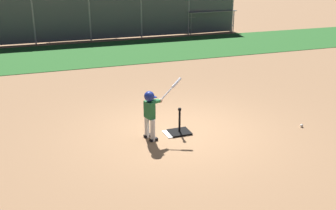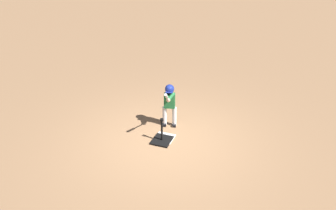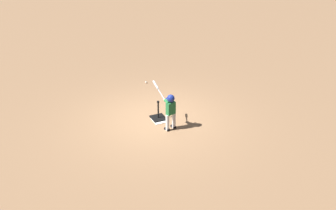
{
  "view_description": "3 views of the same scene",
  "coord_description": "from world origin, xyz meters",
  "views": [
    {
      "loc": [
        -3.12,
        -7.88,
        3.72
      ],
      "look_at": [
        -0.24,
        0.07,
        0.66
      ],
      "focal_mm": 42.0,
      "sensor_mm": 36.0,
      "label": 1
    },
    {
      "loc": [
        7.19,
        2.79,
        5.15
      ],
      "look_at": [
        -0.73,
        -0.21,
        0.59
      ],
      "focal_mm": 42.0,
      "sensor_mm": 36.0,
      "label": 2
    },
    {
      "loc": [
        -8.46,
        3.34,
        5.02
      ],
      "look_at": [
        -0.68,
        -0.13,
        0.78
      ],
      "focal_mm": 35.0,
      "sensor_mm": 36.0,
      "label": 3
    }
  ],
  "objects": [
    {
      "name": "baseball",
      "position": [
        2.89,
        -0.76,
        0.04
      ],
      "size": [
        0.07,
        0.07,
        0.07
      ],
      "primitive_type": "sphere",
      "color": "white",
      "rests_on": "ground_plane"
    },
    {
      "name": "home_plate",
      "position": [
        -0.15,
        -0.08,
        0.01
      ],
      "size": [
        0.45,
        0.45,
        0.02
      ],
      "primitive_type": "cube",
      "rotation": [
        0.0,
        0.0,
        0.02
      ],
      "color": "white",
      "rests_on": "ground_plane"
    },
    {
      "name": "bleachers_right_center",
      "position": [
        6.76,
        13.37,
        0.6
      ],
      "size": [
        3.17,
        2.75,
        1.22
      ],
      "color": "gray",
      "rests_on": "ground_plane"
    },
    {
      "name": "backstop_fence",
      "position": [
        0.0,
        12.31,
        1.2
      ],
      "size": [
        16.25,
        0.08,
        2.3
      ],
      "color": "#9E9EA3",
      "rests_on": "ground_plane"
    },
    {
      "name": "ground_plane",
      "position": [
        0.0,
        0.0,
        0.0
      ],
      "size": [
        90.0,
        90.0,
        0.0
      ],
      "primitive_type": "plane",
      "color": "#99704C"
    },
    {
      "name": "bleachers_left_center",
      "position": [
        -0.26,
        13.75,
        0.48
      ],
      "size": [
        3.68,
        1.71,
        1.0
      ],
      "color": "gray",
      "rests_on": "ground_plane"
    },
    {
      "name": "grass_outfield_strip",
      "position": [
        0.0,
        9.12,
        0.01
      ],
      "size": [
        56.0,
        5.05,
        0.02
      ],
      "primitive_type": "cube",
      "color": "#286026",
      "rests_on": "ground_plane"
    },
    {
      "name": "batting_tee",
      "position": [
        -0.02,
        -0.09,
        0.07
      ],
      "size": [
        0.49,
        0.44,
        0.61
      ],
      "color": "black",
      "rests_on": "ground_plane"
    },
    {
      "name": "batter_child",
      "position": [
        -0.73,
        -0.17,
        0.72
      ],
      "size": [
        0.95,
        0.43,
        1.31
      ],
      "color": "silver",
      "rests_on": "ground_plane"
    }
  ]
}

